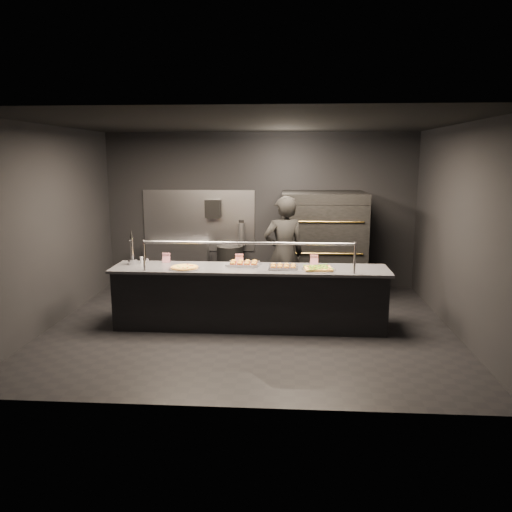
{
  "coord_description": "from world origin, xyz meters",
  "views": [
    {
      "loc": [
        0.58,
        -7.2,
        2.52
      ],
      "look_at": [
        0.08,
        0.2,
        1.06
      ],
      "focal_mm": 35.0,
      "sensor_mm": 36.0,
      "label": 1
    }
  ],
  "objects_px": {
    "slider_tray_a": "(244,263)",
    "towel_dispenser": "(213,209)",
    "round_pizza": "(185,268)",
    "worker": "(284,253)",
    "service_counter": "(250,297)",
    "pizza_oven": "(323,244)",
    "slider_tray_b": "(283,267)",
    "prep_shelf": "(178,264)",
    "fire_extinguisher": "(241,234)",
    "beer_tap": "(132,254)",
    "square_pizza": "(318,269)",
    "trash_bin": "(230,267)"
  },
  "relations": [
    {
      "from": "beer_tap",
      "to": "worker",
      "type": "xyz_separation_m",
      "value": [
        2.3,
        0.85,
        -0.12
      ]
    },
    {
      "from": "slider_tray_a",
      "to": "service_counter",
      "type": "bearing_deg",
      "value": -56.33
    },
    {
      "from": "beer_tap",
      "to": "slider_tray_a",
      "type": "height_order",
      "value": "beer_tap"
    },
    {
      "from": "service_counter",
      "to": "pizza_oven",
      "type": "relative_size",
      "value": 2.15
    },
    {
      "from": "slider_tray_b",
      "to": "fire_extinguisher",
      "type": "bearing_deg",
      "value": 109.23
    },
    {
      "from": "beer_tap",
      "to": "square_pizza",
      "type": "bearing_deg",
      "value": -4.15
    },
    {
      "from": "slider_tray_b",
      "to": "square_pizza",
      "type": "height_order",
      "value": "slider_tray_b"
    },
    {
      "from": "service_counter",
      "to": "slider_tray_a",
      "type": "relative_size",
      "value": 7.53
    },
    {
      "from": "service_counter",
      "to": "beer_tap",
      "type": "xyz_separation_m",
      "value": [
        -1.81,
        0.11,
        0.61
      ]
    },
    {
      "from": "slider_tray_b",
      "to": "worker",
      "type": "xyz_separation_m",
      "value": [
        -0.01,
        1.0,
        0.01
      ]
    },
    {
      "from": "fire_extinguisher",
      "to": "round_pizza",
      "type": "relative_size",
      "value": 1.08
    },
    {
      "from": "service_counter",
      "to": "trash_bin",
      "type": "height_order",
      "value": "service_counter"
    },
    {
      "from": "prep_shelf",
      "to": "fire_extinguisher",
      "type": "xyz_separation_m",
      "value": [
        1.25,
        0.08,
        0.61
      ]
    },
    {
      "from": "service_counter",
      "to": "slider_tray_b",
      "type": "xyz_separation_m",
      "value": [
        0.5,
        -0.04,
        0.48
      ]
    },
    {
      "from": "worker",
      "to": "beer_tap",
      "type": "bearing_deg",
      "value": 3.53
    },
    {
      "from": "towel_dispenser",
      "to": "fire_extinguisher",
      "type": "height_order",
      "value": "towel_dispenser"
    },
    {
      "from": "slider_tray_b",
      "to": "pizza_oven",
      "type": "bearing_deg",
      "value": 70.12
    },
    {
      "from": "prep_shelf",
      "to": "round_pizza",
      "type": "distance_m",
      "value": 2.58
    },
    {
      "from": "service_counter",
      "to": "towel_dispenser",
      "type": "relative_size",
      "value": 11.71
    },
    {
      "from": "prep_shelf",
      "to": "worker",
      "type": "distance_m",
      "value": 2.55
    },
    {
      "from": "towel_dispenser",
      "to": "round_pizza",
      "type": "relative_size",
      "value": 0.75
    },
    {
      "from": "pizza_oven",
      "to": "square_pizza",
      "type": "distance_m",
      "value": 2.0
    },
    {
      "from": "towel_dispenser",
      "to": "beer_tap",
      "type": "height_order",
      "value": "towel_dispenser"
    },
    {
      "from": "pizza_oven",
      "to": "towel_dispenser",
      "type": "xyz_separation_m",
      "value": [
        -2.1,
        0.49,
        0.58
      ]
    },
    {
      "from": "pizza_oven",
      "to": "prep_shelf",
      "type": "relative_size",
      "value": 1.59
    },
    {
      "from": "fire_extinguisher",
      "to": "square_pizza",
      "type": "relative_size",
      "value": 1.02
    },
    {
      "from": "pizza_oven",
      "to": "round_pizza",
      "type": "relative_size",
      "value": 4.1
    },
    {
      "from": "round_pizza",
      "to": "worker",
      "type": "relative_size",
      "value": 0.24
    },
    {
      "from": "fire_extinguisher",
      "to": "slider_tray_b",
      "type": "relative_size",
      "value": 1.16
    },
    {
      "from": "service_counter",
      "to": "pizza_oven",
      "type": "distance_m",
      "value": 2.3
    },
    {
      "from": "slider_tray_a",
      "to": "towel_dispenser",
      "type": "bearing_deg",
      "value": 109.65
    },
    {
      "from": "pizza_oven",
      "to": "prep_shelf",
      "type": "xyz_separation_m",
      "value": [
        -2.8,
        0.42,
        -0.52
      ]
    },
    {
      "from": "slider_tray_b",
      "to": "worker",
      "type": "relative_size",
      "value": 0.23
    },
    {
      "from": "towel_dispenser",
      "to": "beer_tap",
      "type": "xyz_separation_m",
      "value": [
        -0.91,
        -2.28,
        -0.48
      ]
    },
    {
      "from": "slider_tray_a",
      "to": "round_pizza",
      "type": "bearing_deg",
      "value": -161.53
    },
    {
      "from": "pizza_oven",
      "to": "slider_tray_b",
      "type": "relative_size",
      "value": 4.38
    },
    {
      "from": "prep_shelf",
      "to": "towel_dispenser",
      "type": "bearing_deg",
      "value": 5.71
    },
    {
      "from": "prep_shelf",
      "to": "trash_bin",
      "type": "bearing_deg",
      "value": -5.47
    },
    {
      "from": "prep_shelf",
      "to": "slider_tray_b",
      "type": "height_order",
      "value": "slider_tray_b"
    },
    {
      "from": "service_counter",
      "to": "prep_shelf",
      "type": "distance_m",
      "value": 2.82
    },
    {
      "from": "beer_tap",
      "to": "trash_bin",
      "type": "height_order",
      "value": "beer_tap"
    },
    {
      "from": "round_pizza",
      "to": "towel_dispenser",
      "type": "bearing_deg",
      "value": 88.87
    },
    {
      "from": "round_pizza",
      "to": "fire_extinguisher",
      "type": "bearing_deg",
      "value": 76.68
    },
    {
      "from": "prep_shelf",
      "to": "beer_tap",
      "type": "xyz_separation_m",
      "value": [
        -0.21,
        -2.21,
        0.62
      ]
    },
    {
      "from": "towel_dispenser",
      "to": "beer_tap",
      "type": "bearing_deg",
      "value": -111.67
    },
    {
      "from": "slider_tray_a",
      "to": "trash_bin",
      "type": "distance_m",
      "value": 2.18
    },
    {
      "from": "slider_tray_a",
      "to": "worker",
      "type": "relative_size",
      "value": 0.28
    },
    {
      "from": "trash_bin",
      "to": "worker",
      "type": "height_order",
      "value": "worker"
    },
    {
      "from": "fire_extinguisher",
      "to": "square_pizza",
      "type": "xyz_separation_m",
      "value": [
        1.36,
        -2.49,
        -0.12
      ]
    },
    {
      "from": "service_counter",
      "to": "slider_tray_b",
      "type": "distance_m",
      "value": 0.7
    }
  ]
}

